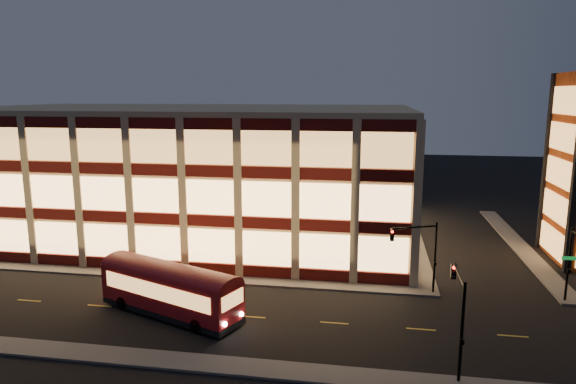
# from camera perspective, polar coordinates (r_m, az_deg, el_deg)

# --- Properties ---
(ground) EXTENTS (200.00, 200.00, 0.00)m
(ground) POSITION_cam_1_polar(r_m,az_deg,el_deg) (46.91, -14.38, -9.44)
(ground) COLOR black
(ground) RESTS_ON ground
(sidewalk_office_south) EXTENTS (54.00, 2.00, 0.15)m
(sidewalk_office_south) POSITION_cam_1_polar(r_m,az_deg,el_deg) (48.97, -17.16, -8.62)
(sidewalk_office_south) COLOR #514F4C
(sidewalk_office_south) RESTS_ON ground
(sidewalk_office_east) EXTENTS (2.00, 30.00, 0.15)m
(sidewalk_office_east) POSITION_cam_1_polar(r_m,az_deg,el_deg) (59.42, 13.69, -4.99)
(sidewalk_office_east) COLOR #514F4C
(sidewalk_office_east) RESTS_ON ground
(sidewalk_tower_west) EXTENTS (2.00, 30.00, 0.15)m
(sidewalk_tower_west) POSITION_cam_1_polar(r_m,az_deg,el_deg) (61.26, 24.04, -5.16)
(sidewalk_tower_west) COLOR #514F4C
(sidewalk_tower_west) RESTS_ON ground
(sidewalk_near) EXTENTS (100.00, 2.00, 0.15)m
(sidewalk_near) POSITION_cam_1_polar(r_m,az_deg,el_deg) (36.41, -22.96, -16.02)
(sidewalk_near) COLOR #514F4C
(sidewalk_near) RESTS_ON ground
(office_building) EXTENTS (50.45, 30.45, 14.50)m
(office_building) POSITION_cam_1_polar(r_m,az_deg,el_deg) (61.46, -10.85, 2.50)
(office_building) COLOR tan
(office_building) RESTS_ON ground
(traffic_signal_far) EXTENTS (3.79, 1.87, 6.00)m
(traffic_signal_far) POSITION_cam_1_polar(r_m,az_deg,el_deg) (42.19, 14.41, -5.86)
(traffic_signal_far) COLOR black
(traffic_signal_far) RESTS_ON ground
(traffic_signal_near) EXTENTS (0.32, 4.45, 6.00)m
(traffic_signal_near) POSITION_cam_1_polar(r_m,az_deg,el_deg) (31.78, 18.45, -11.69)
(traffic_signal_near) COLOR black
(traffic_signal_near) RESTS_ON ground
(trolley_bus) EXTENTS (11.73, 6.98, 3.89)m
(trolley_bus) POSITION_cam_1_polar(r_m,az_deg,el_deg) (39.03, -12.99, -10.21)
(trolley_bus) COLOR maroon
(trolley_bus) RESTS_ON ground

